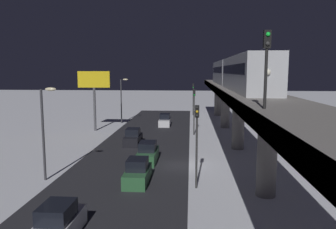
{
  "coord_description": "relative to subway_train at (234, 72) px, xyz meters",
  "views": [
    {
      "loc": [
        -1.05,
        30.32,
        8.94
      ],
      "look_at": [
        2.24,
        -16.77,
        2.65
      ],
      "focal_mm": 35.03,
      "sensor_mm": 36.0,
      "label": 1
    }
  ],
  "objects": [
    {
      "name": "subway_train",
      "position": [
        0.0,
        0.0,
        0.0
      ],
      "size": [
        2.94,
        36.87,
        3.4
      ],
      "color": "#B7BABF",
      "rests_on": "elevated_railway"
    },
    {
      "name": "elevated_railway",
      "position": [
        0.09,
        12.0,
        -2.76
      ],
      "size": [
        5.0,
        86.24,
        6.98
      ],
      "color": "gray",
      "rests_on": "ground_plane"
    },
    {
      "name": "sedan_white_2",
      "position": [
        12.48,
        26.29,
        -7.96
      ],
      "size": [
        1.8,
        4.4,
        1.97
      ],
      "color": "silver",
      "rests_on": "ground_plane"
    },
    {
      "name": "ground_plane",
      "position": [
        6.5,
        12.0,
        -8.76
      ],
      "size": [
        240.0,
        240.0,
        0.0
      ],
      "primitive_type": "plane",
      "color": "white"
    },
    {
      "name": "traffic_light_far",
      "position": [
        4.98,
        -24.3,
        -4.56
      ],
      "size": [
        0.32,
        0.44,
        6.4
      ],
      "color": "#2D2D2D",
      "rests_on": "ground_plane"
    },
    {
      "name": "sedan_white",
      "position": [
        9.68,
        -10.86,
        -7.96
      ],
      "size": [
        1.8,
        4.41,
        1.97
      ],
      "rotation": [
        0.0,
        0.0,
        3.14
      ],
      "color": "silver",
      "rests_on": "ground_plane"
    },
    {
      "name": "sedan_green_2",
      "position": [
        9.68,
        17.08,
        -7.96
      ],
      "size": [
        1.8,
        4.22,
        1.97
      ],
      "rotation": [
        0.0,
        0.0,
        3.14
      ],
      "color": "#2D6038",
      "rests_on": "ground_plane"
    },
    {
      "name": "street_lamp_far",
      "position": [
        17.15,
        -13.0,
        -3.95
      ],
      "size": [
        1.35,
        0.44,
        7.65
      ],
      "color": "#38383D",
      "rests_on": "ground_plane"
    },
    {
      "name": "avenue_asphalt",
      "position": [
        11.08,
        12.0,
        -8.76
      ],
      "size": [
        11.0,
        86.24,
        0.01
      ],
      "primitive_type": "cube",
      "color": "#28282D",
      "rests_on": "ground_plane"
    },
    {
      "name": "street_lamp_near",
      "position": [
        17.15,
        17.0,
        -3.95
      ],
      "size": [
        1.35,
        0.44,
        7.65
      ],
      "color": "#38383D",
      "rests_on": "ground_plane"
    },
    {
      "name": "commercial_billboard",
      "position": [
        19.79,
        -5.45,
        -1.93
      ],
      "size": [
        4.8,
        0.36,
        8.9
      ],
      "color": "#4C4C51",
      "rests_on": "ground_plane"
    },
    {
      "name": "traffic_light_mid",
      "position": [
        4.98,
        -3.15,
        -4.56
      ],
      "size": [
        0.32,
        0.44,
        6.4
      ],
      "color": "#2D2D2D",
      "rests_on": "ground_plane"
    },
    {
      "name": "traffic_light_near",
      "position": [
        4.98,
        18.01,
        -4.56
      ],
      "size": [
        0.32,
        0.44,
        6.4
      ],
      "color": "#2D2D2D",
      "rests_on": "ground_plane"
    },
    {
      "name": "sedan_green",
      "position": [
        9.68,
        10.82,
        -7.96
      ],
      "size": [
        1.8,
        4.7,
        1.97
      ],
      "rotation": [
        0.0,
        0.0,
        3.14
      ],
      "color": "#2D6038",
      "rests_on": "ground_plane"
    },
    {
      "name": "rail_signal",
      "position": [
        1.63,
        25.12,
        0.95
      ],
      "size": [
        0.36,
        0.41,
        4.0
      ],
      "color": "black",
      "rests_on": "elevated_railway"
    },
    {
      "name": "sedan_black",
      "position": [
        12.48,
        3.36,
        -7.98
      ],
      "size": [
        1.91,
        4.16,
        1.97
      ],
      "color": "black",
      "rests_on": "ground_plane"
    }
  ]
}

